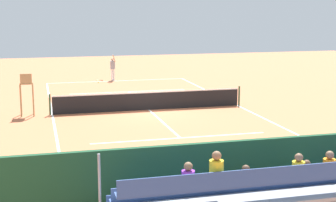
{
  "coord_description": "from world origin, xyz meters",
  "views": [
    {
      "loc": [
        5.7,
        25.9,
        5.41
      ],
      "look_at": [
        0.0,
        4.0,
        1.2
      ],
      "focal_mm": 54.69,
      "sensor_mm": 36.0,
      "label": 1
    }
  ],
  "objects": [
    {
      "name": "umpire_chair",
      "position": [
        6.2,
        -0.12,
        1.31
      ],
      "size": [
        0.67,
        0.67,
        2.14
      ],
      "color": "#A88456",
      "rests_on": "ground"
    },
    {
      "name": "backdrop_wall",
      "position": [
        0.0,
        14.0,
        1.0
      ],
      "size": [
        18.0,
        0.16,
        2.0
      ],
      "primitive_type": "cube",
      "color": "#1E4C2D",
      "rests_on": "ground"
    },
    {
      "name": "tennis_racket",
      "position": [
        1.29,
        -11.6,
        0.01
      ],
      "size": [
        0.58,
        0.4,
        0.03
      ],
      "color": "black",
      "rests_on": "ground"
    },
    {
      "name": "court_line_markings",
      "position": [
        0.0,
        -0.04,
        0.0
      ],
      "size": [
        10.1,
        22.2,
        0.01
      ],
      "color": "white",
      "rests_on": "ground"
    },
    {
      "name": "tennis_ball_near",
      "position": [
        1.43,
        -10.31,
        0.03
      ],
      "size": [
        0.07,
        0.07,
        0.07
      ],
      "primitive_type": "sphere",
      "color": "#CCDB33",
      "rests_on": "ground"
    },
    {
      "name": "tennis_net",
      "position": [
        0.0,
        0.0,
        0.5
      ],
      "size": [
        10.3,
        0.1,
        1.07
      ],
      "color": "black",
      "rests_on": "ground"
    },
    {
      "name": "bleacher_stand",
      "position": [
        -0.04,
        15.35,
        0.96
      ],
      "size": [
        9.06,
        2.4,
        2.48
      ],
      "color": "#9EA0A5",
      "rests_on": "ground"
    },
    {
      "name": "equipment_bag",
      "position": [
        -0.16,
        13.4,
        0.18
      ],
      "size": [
        0.9,
        0.36,
        0.36
      ],
      "primitive_type": "cube",
      "color": "#B22D2D",
      "rests_on": "ground"
    },
    {
      "name": "tennis_player",
      "position": [
        0.22,
        -11.33,
        1.02
      ],
      "size": [
        0.46,
        0.56,
        1.93
      ],
      "color": "white",
      "rests_on": "ground"
    },
    {
      "name": "courtside_bench",
      "position": [
        -2.26,
        13.27,
        0.56
      ],
      "size": [
        1.8,
        0.4,
        0.93
      ],
      "color": "#33383D",
      "rests_on": "ground"
    },
    {
      "name": "ground_plane",
      "position": [
        0.0,
        0.0,
        0.0
      ],
      "size": [
        60.0,
        60.0,
        0.0
      ],
      "primitive_type": "plane",
      "color": "#CC7047"
    }
  ]
}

